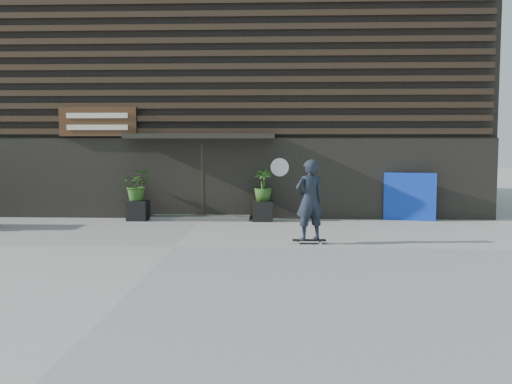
{
  "coord_description": "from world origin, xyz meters",
  "views": [
    {
      "loc": [
        2.38,
        -12.65,
        2.37
      ],
      "look_at": [
        1.8,
        1.82,
        1.1
      ],
      "focal_mm": 40.06,
      "sensor_mm": 36.0,
      "label": 1
    }
  ],
  "objects_px": {
    "planter_pot_left": "(138,210)",
    "planter_pot_right": "(263,211)",
    "skateboarder": "(310,200)",
    "blue_tarp": "(410,197)"
  },
  "relations": [
    {
      "from": "planter_pot_right",
      "to": "skateboarder",
      "type": "distance_m",
      "value": 4.09
    },
    {
      "from": "planter_pot_right",
      "to": "skateboarder",
      "type": "height_order",
      "value": "skateboarder"
    },
    {
      "from": "skateboarder",
      "to": "planter_pot_left",
      "type": "bearing_deg",
      "value": 142.42
    },
    {
      "from": "planter_pot_left",
      "to": "planter_pot_right",
      "type": "xyz_separation_m",
      "value": [
        3.8,
        0.0,
        0.0
      ]
    },
    {
      "from": "planter_pot_left",
      "to": "planter_pot_right",
      "type": "distance_m",
      "value": 3.8
    },
    {
      "from": "planter_pot_left",
      "to": "blue_tarp",
      "type": "bearing_deg",
      "value": 2.09
    },
    {
      "from": "planter_pot_left",
      "to": "blue_tarp",
      "type": "distance_m",
      "value": 8.26
    },
    {
      "from": "planter_pot_right",
      "to": "planter_pot_left",
      "type": "bearing_deg",
      "value": 180.0
    },
    {
      "from": "planter_pot_right",
      "to": "blue_tarp",
      "type": "distance_m",
      "value": 4.47
    },
    {
      "from": "planter_pot_left",
      "to": "blue_tarp",
      "type": "height_order",
      "value": "blue_tarp"
    }
  ]
}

